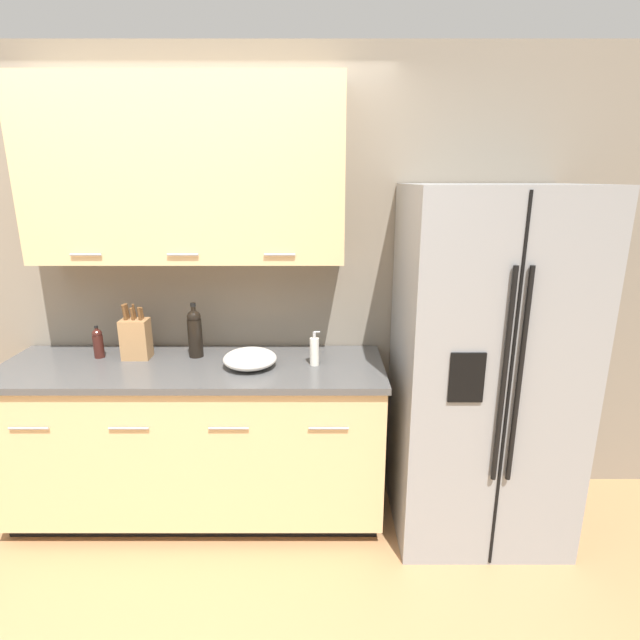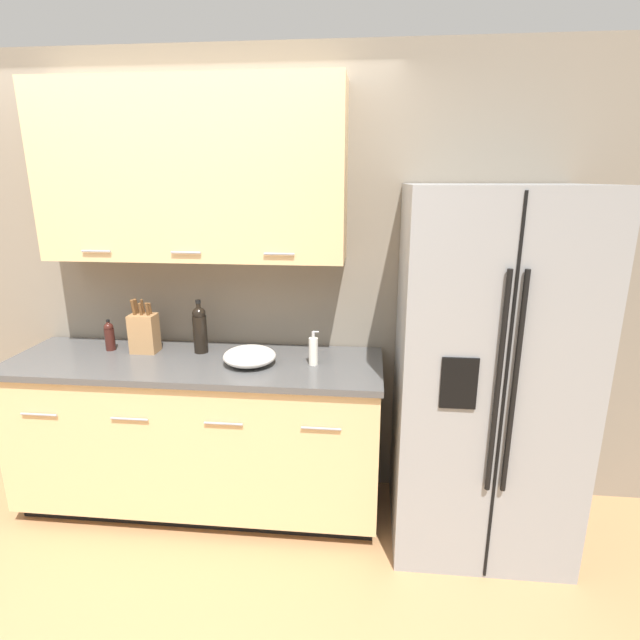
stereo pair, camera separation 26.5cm
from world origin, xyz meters
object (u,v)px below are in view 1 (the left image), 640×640
Objects in this scene: wine_bottle at (194,332)px; oil_bottle at (97,343)px; knife_block at (135,338)px; mixing_bowl at (249,359)px; refrigerator at (482,367)px; soap_dispenser at (313,351)px.

wine_bottle reaches higher than oil_bottle.
knife_block reaches higher than mixing_bowl.
knife_block is at bearing -3.01° from oil_bottle.
mixing_bowl is at bearing -27.08° from wine_bottle.
refrigerator is at bearing -0.90° from mixing_bowl.
soap_dispenser is at bearing 5.63° from mixing_bowl.
mixing_bowl is (0.33, -0.17, -0.10)m from wine_bottle.
knife_block is 1.72× the size of oil_bottle.
oil_bottle is (-2.11, 0.17, 0.08)m from refrigerator.
wine_bottle reaches higher than mixing_bowl.
refrigerator is at bearing -3.41° from soap_dispenser.
wine_bottle is 0.38m from mixing_bowl.
soap_dispenser is (-0.90, 0.05, 0.07)m from refrigerator.
wine_bottle is (-1.57, 0.19, 0.13)m from refrigerator.
wine_bottle is at bearing 1.76° from oil_bottle.
refrigerator is at bearing -4.62° from oil_bottle.
refrigerator is 6.03× the size of wine_bottle.
mixing_bowl is (-0.34, -0.03, -0.03)m from soap_dispenser.
oil_bottle is at bearing 176.99° from knife_block.
knife_block is 1.11× the size of mixing_bowl.
knife_block is 0.22m from oil_bottle.
refrigerator is 1.24m from mixing_bowl.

